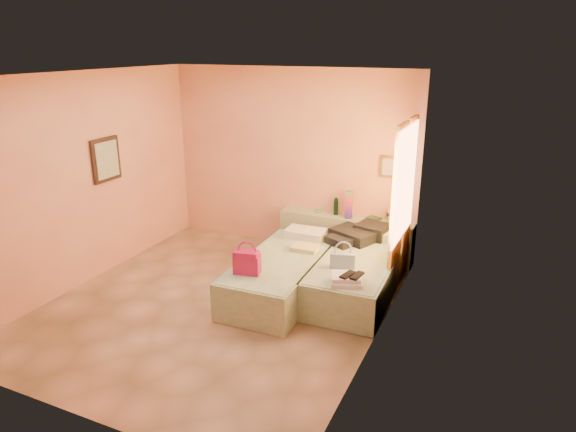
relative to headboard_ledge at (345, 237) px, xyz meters
name	(u,v)px	position (x,y,z in m)	size (l,w,h in m)	color
ground	(218,304)	(-0.98, -2.10, -0.33)	(4.50, 4.50, 0.00)	tan
room_walls	(251,158)	(-0.77, -1.53, 1.46)	(4.02, 4.51, 2.81)	#EEAD7F
headboard_ledge	(345,237)	(0.00, 0.00, 0.00)	(2.05, 0.30, 0.65)	#9CA284
bed_left	(282,276)	(-0.38, -1.48, -0.08)	(0.90, 2.00, 0.50)	#ADC8A1
bed_right	(358,275)	(0.52, -1.07, -0.08)	(0.90, 2.00, 0.50)	#ADC8A1
water_bottle	(336,207)	(-0.18, 0.04, 0.45)	(0.07, 0.07, 0.25)	#13351B
rainbow_box	(349,205)	(0.05, -0.04, 0.53)	(0.09, 0.09, 0.42)	#B31651
small_dish	(318,211)	(-0.47, 0.05, 0.34)	(0.11, 0.11, 0.03)	#4B8A69
green_book	(374,218)	(0.41, 0.06, 0.34)	(0.19, 0.14, 0.03)	#26482B
flower_vase	(392,215)	(0.68, 0.02, 0.45)	(0.19, 0.19, 0.24)	silver
magenta_handbag	(247,262)	(-0.56, -2.06, 0.32)	(0.31, 0.17, 0.29)	#B31651
khaki_garment	(305,248)	(-0.21, -1.11, 0.20)	(0.34, 0.27, 0.06)	#C5BB7F
clothes_pile	(358,234)	(0.33, -0.49, 0.27)	(0.64, 0.64, 0.19)	black
blue_handbag	(343,260)	(0.43, -1.45, 0.27)	(0.31, 0.13, 0.20)	#4670A9
towel_stack	(347,280)	(0.62, -1.85, 0.23)	(0.35, 0.30, 0.10)	silver
sandal_pair	(352,275)	(0.68, -1.84, 0.29)	(0.17, 0.23, 0.02)	black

